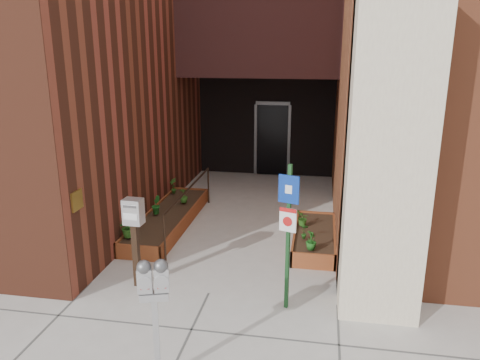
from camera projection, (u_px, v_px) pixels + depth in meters
The scene contains 14 objects.
ground at pixel (209, 293), 7.39m from camera, with size 80.00×80.00×0.00m, color #9E9991.
planter_left at pixel (169, 219), 10.17m from camera, with size 0.90×3.60×0.30m.
planter_right at pixel (314, 238), 9.17m from camera, with size 0.80×2.20×0.30m.
handrail at pixel (189, 194), 9.87m from camera, with size 0.04×3.34×0.90m.
parking_meter at pixel (154, 289), 5.13m from camera, with size 0.36×0.22×1.55m.
sign_post at pixel (288, 223), 6.61m from camera, with size 0.29×0.12×2.21m.
payment_dropbox at pixel (134, 224), 7.36m from camera, with size 0.31×0.24×1.48m.
shrub_left_a at pixel (128, 226), 8.77m from camera, with size 0.36×0.36×0.40m, color #29601B.
shrub_left_b at pixel (156, 205), 9.98m from camera, with size 0.22×0.22×0.39m, color #195919.
shrub_left_c at pixel (184, 196), 10.69m from camera, with size 0.19×0.19×0.33m, color #2A5B1A.
shrub_left_d at pixel (173, 186), 11.35m from camera, with size 0.20×0.20×0.39m, color #225016.
shrub_right_a at pixel (311, 240), 8.23m from camera, with size 0.19×0.19×0.34m, color #1C5819.
shrub_right_b at pixel (304, 231), 8.69m from camera, with size 0.16×0.16×0.30m, color #1D5117.
shrub_right_c at pixel (303, 219), 9.33m from camera, with size 0.26×0.26×0.29m, color #295C1A.
Camera 1 is at (1.64, -6.42, 3.78)m, focal length 35.00 mm.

